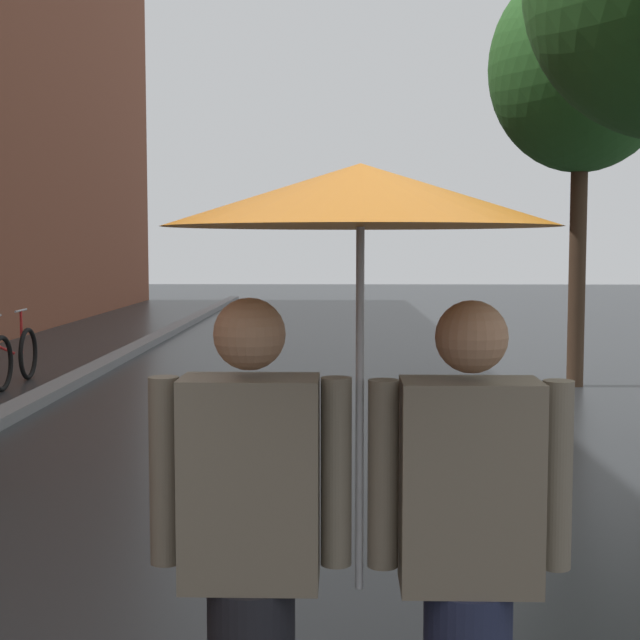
% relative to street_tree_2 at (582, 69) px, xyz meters
% --- Properties ---
extents(kerb_strip, '(0.30, 36.00, 0.12)m').
position_rel_street_tree_2_xyz_m(kerb_strip, '(-6.46, 0.40, -3.93)').
color(kerb_strip, slate).
rests_on(kerb_strip, ground).
extents(street_tree_2, '(2.31, 2.31, 5.32)m').
position_rel_street_tree_2_xyz_m(street_tree_2, '(0.00, 0.00, 0.00)').
color(street_tree_2, '#473323').
rests_on(street_tree_2, ground).
extents(couple_under_umbrella, '(1.23, 1.14, 2.04)m').
position_rel_street_tree_2_xyz_m(couple_under_umbrella, '(-2.96, -9.18, -2.62)').
color(couple_under_umbrella, black).
rests_on(couple_under_umbrella, ground).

